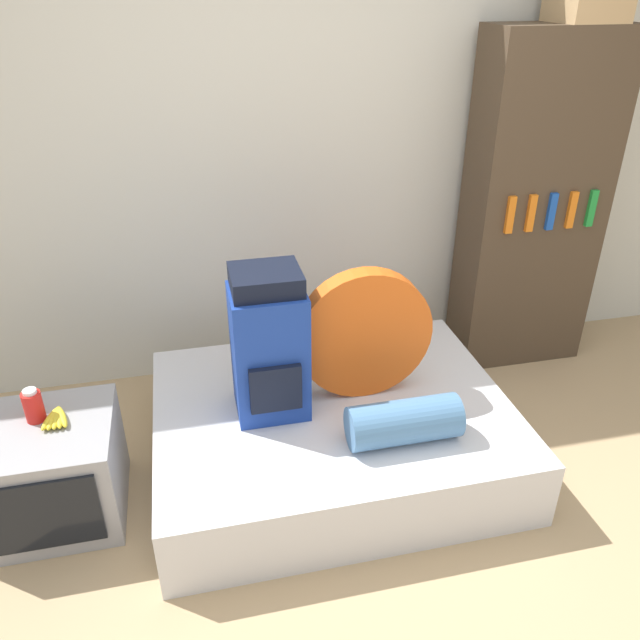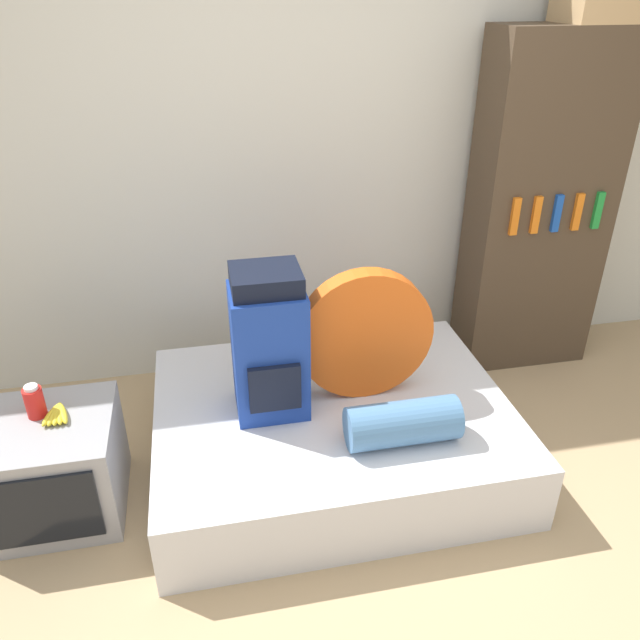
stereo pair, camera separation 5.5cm
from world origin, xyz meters
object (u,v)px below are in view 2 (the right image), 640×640
at_px(sleeping_roll, 403,423).
at_px(television, 51,467).
at_px(backpack, 269,345).
at_px(canister, 35,402).
at_px(bookshelf, 539,209).
at_px(tent_bag, 365,334).

relative_size(sleeping_roll, television, 0.84).
height_order(backpack, canister, backpack).
xyz_separation_m(sleeping_roll, canister, (-1.50, 0.32, 0.11)).
relative_size(television, bookshelf, 0.30).
height_order(television, canister, canister).
relative_size(canister, bookshelf, 0.08).
height_order(tent_bag, television, tent_bag).
relative_size(backpack, canister, 4.60).
relative_size(television, canister, 3.80).
bearing_deg(canister, sleeping_roll, -11.87).
xyz_separation_m(sleeping_roll, television, (-1.49, 0.25, -0.20)).
xyz_separation_m(tent_bag, television, (-1.42, -0.14, -0.41)).
distance_m(television, bookshelf, 2.80).
height_order(tent_bag, canister, tent_bag).
height_order(tent_bag, sleeping_roll, tent_bag).
relative_size(backpack, television, 1.21).
height_order(sleeping_roll, bookshelf, bookshelf).
height_order(backpack, tent_bag, backpack).
distance_m(backpack, bookshelf, 1.78).
height_order(backpack, sleeping_roll, backpack).
bearing_deg(backpack, canister, -177.91).
relative_size(sleeping_roll, canister, 3.21).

